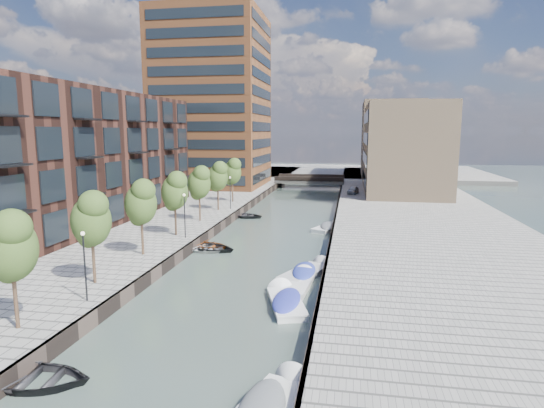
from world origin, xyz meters
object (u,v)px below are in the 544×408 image
(tree_1, at_px, (91,218))
(tree_6, at_px, (232,171))
(sloop_0, at_px, (35,384))
(motorboat_4, at_px, (330,227))
(tree_0, at_px, (10,244))
(sloop_2, at_px, (206,248))
(tree_5, at_px, (218,176))
(sloop_3, at_px, (202,251))
(motorboat_2, at_px, (299,284))
(tree_3, at_px, (175,190))
(tree_4, at_px, (199,182))
(bridge, at_px, (310,180))
(motorboat_0, at_px, (285,301))
(sloop_4, at_px, (245,217))
(tree_2, at_px, (141,201))
(motorboat_3, at_px, (307,272))
(car, at_px, (353,190))
(sloop_1, at_px, (211,250))

(tree_1, bearing_deg, tree_6, 90.00)
(sloop_0, relative_size, motorboat_4, 0.91)
(tree_0, height_order, sloop_2, tree_0)
(tree_5, distance_m, sloop_3, 16.94)
(sloop_2, distance_m, motorboat_2, 13.11)
(tree_5, bearing_deg, tree_6, 90.00)
(tree_0, height_order, tree_3, same)
(tree_4, xyz_separation_m, sloop_0, (3.10, -31.00, -5.31))
(bridge, height_order, sloop_0, bridge)
(tree_1, distance_m, tree_5, 28.00)
(tree_6, bearing_deg, tree_3, -90.00)
(sloop_3, relative_size, motorboat_0, 0.73)
(tree_4, xyz_separation_m, sloop_4, (3.25, 7.75, -5.31))
(tree_2, xyz_separation_m, tree_6, (0.00, 28.00, 0.00))
(motorboat_3, distance_m, car, 39.00)
(tree_5, xyz_separation_m, motorboat_3, (13.22, -20.97, -5.09))
(sloop_3, distance_m, motorboat_3, 11.37)
(sloop_2, relative_size, sloop_4, 0.96)
(tree_5, bearing_deg, tree_2, -90.00)
(tree_4, distance_m, motorboat_0, 24.17)
(sloop_2, xyz_separation_m, motorboat_4, (10.99, 10.18, 0.21))
(sloop_1, bearing_deg, car, -6.49)
(tree_0, height_order, tree_6, same)
(bridge, bearing_deg, motorboat_2, -85.56)
(tree_1, relative_size, tree_5, 1.00)
(tree_0, height_order, tree_1, same)
(tree_2, height_order, sloop_3, tree_2)
(tree_1, xyz_separation_m, motorboat_3, (13.22, 7.03, -5.09))
(motorboat_2, bearing_deg, tree_3, 144.15)
(sloop_1, distance_m, sloop_2, 1.10)
(tree_0, xyz_separation_m, tree_2, (0.00, 14.00, 0.00))
(tree_2, distance_m, sloop_1, 8.64)
(motorboat_3, xyz_separation_m, car, (3.41, 38.82, 1.37))
(tree_5, relative_size, motorboat_0, 1.07)
(bridge, height_order, tree_3, tree_3)
(car, bearing_deg, tree_4, -111.65)
(sloop_2, height_order, motorboat_3, motorboat_3)
(bridge, bearing_deg, motorboat_4, -81.49)
(sloop_4, distance_m, motorboat_0, 29.32)
(tree_2, xyz_separation_m, tree_3, (0.00, 7.00, 0.00))
(sloop_0, height_order, sloop_2, sloop_0)
(tree_1, xyz_separation_m, car, (16.63, 45.85, -3.72))
(tree_0, distance_m, tree_3, 21.00)
(sloop_1, distance_m, sloop_4, 16.13)
(tree_5, bearing_deg, car, 47.03)
(tree_0, distance_m, sloop_3, 20.17)
(sloop_2, bearing_deg, tree_3, 86.75)
(tree_3, bearing_deg, bridge, 79.75)
(tree_2, distance_m, sloop_0, 18.08)
(tree_5, xyz_separation_m, sloop_0, (3.10, -38.00, -5.31))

